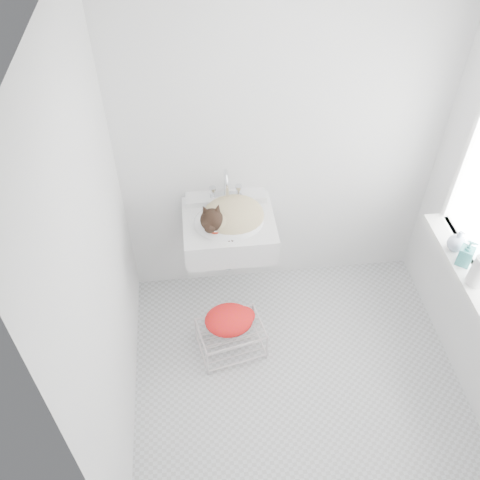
{
  "coord_description": "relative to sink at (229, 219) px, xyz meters",
  "views": [
    {
      "loc": [
        -0.6,
        -1.85,
        3.19
      ],
      "look_at": [
        -0.34,
        0.5,
        0.88
      ],
      "focal_mm": 39.17,
      "sensor_mm": 36.0,
      "label": 1
    }
  ],
  "objects": [
    {
      "name": "bottle_a",
      "position": [
        1.39,
        -0.72,
        0.0
      ],
      "size": [
        0.12,
        0.12,
        0.25
      ],
      "primitive_type": "imported",
      "rotation": [
        0.0,
        0.0,
        3.54
      ],
      "color": "white",
      "rests_on": "windowsill"
    },
    {
      "name": "bottle_b",
      "position": [
        1.39,
        -0.56,
        0.0
      ],
      "size": [
        0.12,
        0.12,
        0.18
      ],
      "primitive_type": "imported",
      "rotation": [
        0.0,
        0.0,
        0.9
      ],
      "color": "teal",
      "rests_on": "windowsill"
    },
    {
      "name": "windowsill",
      "position": [
        1.4,
        -0.54,
        -0.02
      ],
      "size": [
        0.16,
        0.88,
        0.04
      ],
      "primitive_type": "cube",
      "color": "white",
      "rests_on": "right_wall"
    },
    {
      "name": "faucet",
      "position": [
        0.0,
        0.18,
        0.14
      ],
      "size": [
        0.22,
        0.16,
        0.22
      ],
      "primitive_type": null,
      "color": "silver",
      "rests_on": "sink"
    },
    {
      "name": "floor",
      "position": [
        0.39,
        -0.74,
        -0.85
      ],
      "size": [
        2.2,
        2.0,
        0.02
      ],
      "primitive_type": "cube",
      "color": "silver",
      "rests_on": "ground"
    },
    {
      "name": "left_wall",
      "position": [
        -0.71,
        -0.74,
        0.4
      ],
      "size": [
        0.02,
        2.0,
        2.5
      ],
      "primitive_type": "cube",
      "color": "silver",
      "rests_on": "ground"
    },
    {
      "name": "sink",
      "position": [
        0.0,
        0.0,
        0.0
      ],
      "size": [
        0.61,
        0.54,
        0.25
      ],
      "primitive_type": "cube",
      "color": "silver",
      "rests_on": "back_wall"
    },
    {
      "name": "towel",
      "position": [
        -0.05,
        -0.44,
        -0.56
      ],
      "size": [
        0.34,
        0.24,
        0.14
      ],
      "primitive_type": "ellipsoid",
      "rotation": [
        0.0,
        0.0,
        0.02
      ],
      "color": "#E43200",
      "rests_on": "wire_rack"
    },
    {
      "name": "wire_rack",
      "position": [
        -0.04,
        -0.45,
        -0.7
      ],
      "size": [
        0.48,
        0.38,
        0.26
      ],
      "primitive_type": "cube",
      "rotation": [
        0.0,
        0.0,
        0.21
      ],
      "color": "silver",
      "rests_on": "floor"
    },
    {
      "name": "back_wall",
      "position": [
        0.39,
        0.26,
        0.4
      ],
      "size": [
        2.2,
        0.02,
        2.5
      ],
      "primitive_type": "cube",
      "color": "silver",
      "rests_on": "ground"
    },
    {
      "name": "cat",
      "position": [
        0.01,
        -0.02,
        0.04
      ],
      "size": [
        0.48,
        0.42,
        0.28
      ],
      "rotation": [
        0.0,
        0.0,
        0.2
      ],
      "color": "#C6BA90",
      "rests_on": "sink"
    },
    {
      "name": "ceiling",
      "position": [
        0.39,
        -0.74,
        1.65
      ],
      "size": [
        2.2,
        2.0,
        0.02
      ],
      "primitive_type": "cube",
      "color": "white",
      "rests_on": "back_wall"
    },
    {
      "name": "bottle_c",
      "position": [
        1.39,
        -0.44,
        0.0
      ],
      "size": [
        0.16,
        0.16,
        0.15
      ],
      "primitive_type": "imported",
      "rotation": [
        0.0,
        0.0,
        0.69
      ],
      "color": "silver",
      "rests_on": "windowsill"
    }
  ]
}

